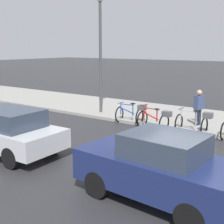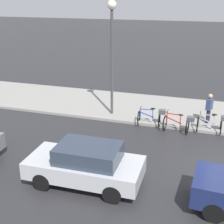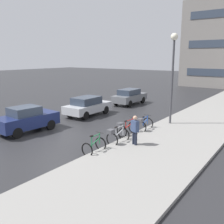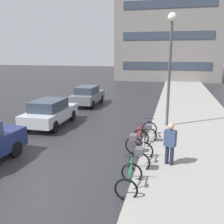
{
  "view_description": "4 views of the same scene",
  "coord_description": "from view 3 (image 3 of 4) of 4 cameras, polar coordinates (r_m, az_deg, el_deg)",
  "views": [
    {
      "loc": [
        -8.1,
        -3.15,
        3.45
      ],
      "look_at": [
        0.68,
        3.06,
        1.2
      ],
      "focal_mm": 50.0,
      "sensor_mm": 36.0,
      "label": 1
    },
    {
      "loc": [
        -10.85,
        1.62,
        6.34
      ],
      "look_at": [
        0.95,
        5.33,
        1.63
      ],
      "focal_mm": 50.0,
      "sensor_mm": 36.0,
      "label": 2
    },
    {
      "loc": [
        10.98,
        -9.2,
        4.58
      ],
      "look_at": [
        1.96,
        3.16,
        1.18
      ],
      "focal_mm": 40.0,
      "sensor_mm": 36.0,
      "label": 3
    },
    {
      "loc": [
        4.72,
        -7.23,
        4.06
      ],
      "look_at": [
        1.61,
        5.35,
        0.99
      ],
      "focal_mm": 40.0,
      "sensor_mm": 36.0,
      "label": 4
    }
  ],
  "objects": [
    {
      "name": "car_silver",
      "position": [
        19.9,
        -5.61,
        1.42
      ],
      "size": [
        1.89,
        4.07,
        1.49
      ],
      "color": "#B2B5BA",
      "rests_on": "ground"
    },
    {
      "name": "bicycle_third",
      "position": [
        14.71,
        3.26,
        -3.62
      ],
      "size": [
        0.88,
        1.47,
        1.03
      ],
      "color": "black",
      "rests_on": "ground"
    },
    {
      "name": "bicycle_second",
      "position": [
        13.28,
        1.05,
        -5.35
      ],
      "size": [
        0.76,
        1.4,
        1.0
      ],
      "color": "black",
      "rests_on": "ground"
    },
    {
      "name": "streetlamp",
      "position": [
        16.95,
        13.79,
        10.99
      ],
      "size": [
        0.46,
        0.46,
        6.06
      ],
      "color": "#424247",
      "rests_on": "ground"
    },
    {
      "name": "car_navy",
      "position": [
        16.33,
        -18.89,
        -1.56
      ],
      "size": [
        1.92,
        3.84,
        1.6
      ],
      "color": "navy",
      "rests_on": "ground"
    },
    {
      "name": "ground_plane",
      "position": [
        15.04,
        -13.31,
        -5.56
      ],
      "size": [
        140.0,
        140.0,
        0.0
      ],
      "primitive_type": "plane",
      "color": "#28282B"
    },
    {
      "name": "car_grey",
      "position": [
        24.54,
        4.03,
        3.58
      ],
      "size": [
        1.75,
        4.05,
        1.51
      ],
      "color": "slate",
      "rests_on": "ground"
    },
    {
      "name": "bicycle_farthest",
      "position": [
        15.69,
        7.21,
        -2.66
      ],
      "size": [
        0.82,
        1.4,
        0.98
      ],
      "color": "black",
      "rests_on": "ground"
    },
    {
      "name": "pedestrian",
      "position": [
        12.82,
        5.25,
        -4.03
      ],
      "size": [
        0.46,
        0.36,
        1.67
      ],
      "color": "#1E2333",
      "rests_on": "ground"
    },
    {
      "name": "sidewalk_kerb",
      "position": [
        20.34,
        21.01,
        -1.13
      ],
      "size": [
        4.8,
        60.0,
        0.14
      ],
      "primitive_type": "cube",
      "color": "gray",
      "rests_on": "ground"
    },
    {
      "name": "bicycle_nearest",
      "position": [
        12.14,
        -4.11,
        -7.72
      ],
      "size": [
        0.69,
        1.08,
        0.97
      ],
      "color": "black",
      "rests_on": "ground"
    }
  ]
}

